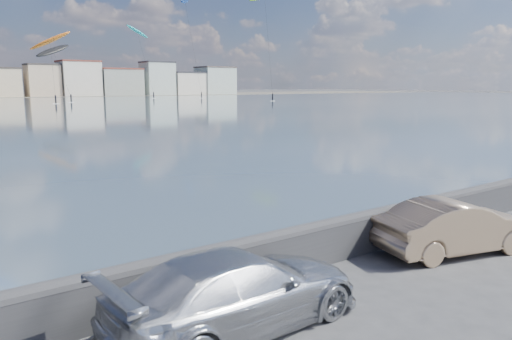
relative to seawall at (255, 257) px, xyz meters
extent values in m
plane|color=#333335|center=(0.00, -2.70, -0.58)|extent=(700.00, 700.00, 0.00)
cube|color=#28282B|center=(0.00, 0.00, -0.13)|extent=(400.00, 0.35, 0.90)
cylinder|color=#28282B|center=(0.00, 0.00, 0.32)|extent=(400.00, 0.36, 0.36)
cube|color=#CCB293|center=(41.00, 183.30, 4.92)|extent=(11.00, 9.00, 11.00)
cube|color=#383330|center=(41.00, 183.30, 10.72)|extent=(11.22, 9.18, 0.60)
cube|color=beige|center=(54.00, 183.30, 5.67)|extent=(14.00, 11.00, 12.50)
cube|color=brown|center=(54.00, 183.30, 12.22)|extent=(14.28, 11.22, 0.60)
cube|color=gray|center=(69.50, 183.30, 4.42)|extent=(16.00, 12.00, 10.00)
cube|color=brown|center=(69.50, 183.30, 9.72)|extent=(16.32, 12.24, 0.60)
cube|color=#B7C6BC|center=(86.00, 183.30, 5.92)|extent=(12.00, 10.00, 13.00)
cube|color=#2D2D33|center=(86.00, 183.30, 12.72)|extent=(12.24, 10.20, 0.60)
cube|color=silver|center=(99.50, 183.30, 3.92)|extent=(14.00, 11.00, 9.00)
cube|color=#2D2D33|center=(99.50, 183.30, 8.72)|extent=(14.28, 11.22, 0.60)
cube|color=#B7C6BC|center=(114.00, 183.30, 5.17)|extent=(15.00, 12.00, 11.50)
cube|color=#4C423D|center=(114.00, 183.30, 11.22)|extent=(15.30, 12.24, 0.60)
imported|color=#B8BABF|center=(-1.44, -1.44, 0.12)|extent=(4.91, 2.16, 1.40)
imported|color=tan|center=(5.28, -1.43, 0.10)|extent=(4.39, 2.51, 1.37)
ellipsoid|color=blue|center=(76.92, 142.32, 30.88)|extent=(6.20, 9.39, 1.16)
cube|color=white|center=(75.02, 129.43, -0.53)|extent=(1.40, 0.42, 0.08)
cylinder|color=black|center=(75.02, 129.43, 0.37)|extent=(0.36, 0.36, 1.70)
sphere|color=black|center=(75.02, 129.43, 1.27)|extent=(0.28, 0.28, 0.28)
cylinder|color=black|center=(75.97, 135.88, 15.80)|extent=(1.93, 12.92, 30.17)
cube|color=white|center=(76.08, 94.80, -0.53)|extent=(1.40, 0.42, 0.08)
cylinder|color=black|center=(76.08, 94.80, 0.37)|extent=(0.36, 0.36, 1.70)
sphere|color=black|center=(76.08, 94.80, 1.27)|extent=(0.28, 0.28, 0.28)
cylinder|color=black|center=(77.28, 98.17, 13.94)|extent=(2.45, 6.76, 26.45)
ellipsoid|color=black|center=(30.89, 129.78, 12.38)|extent=(10.55, 6.29, 5.14)
cube|color=white|center=(30.57, 115.54, -0.53)|extent=(1.40, 0.42, 0.08)
cylinder|color=black|center=(30.57, 115.54, 0.37)|extent=(0.36, 0.36, 1.70)
sphere|color=black|center=(30.57, 115.54, 1.27)|extent=(0.28, 0.28, 0.28)
cylinder|color=black|center=(30.73, 122.66, 6.55)|extent=(0.35, 14.26, 11.68)
ellipsoid|color=#19BFBF|center=(62.54, 148.35, 20.65)|extent=(8.36, 3.67, 4.53)
cube|color=white|center=(62.07, 136.64, -0.53)|extent=(1.40, 0.42, 0.08)
cylinder|color=black|center=(62.07, 136.64, 0.37)|extent=(0.36, 0.36, 1.70)
sphere|color=black|center=(62.07, 136.64, 1.27)|extent=(0.28, 0.28, 0.28)
cylinder|color=black|center=(62.30, 142.49, 10.68)|extent=(0.49, 11.73, 19.95)
ellipsoid|color=orange|center=(27.79, 120.18, 14.07)|extent=(10.14, 8.77, 5.71)
cube|color=white|center=(25.00, 108.14, -0.53)|extent=(1.40, 0.42, 0.08)
cylinder|color=black|center=(25.00, 108.14, 0.37)|extent=(0.36, 0.36, 1.70)
sphere|color=black|center=(25.00, 108.14, 1.27)|extent=(0.28, 0.28, 0.28)
cylinder|color=black|center=(26.40, 114.16, 7.40)|extent=(2.82, 12.07, 13.38)
camera|label=1|loc=(-6.07, -8.19, 3.65)|focal=35.00mm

